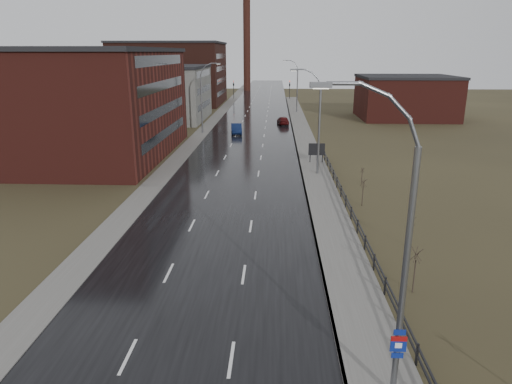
# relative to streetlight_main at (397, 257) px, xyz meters

# --- Properties ---
(road) EXTENTS (14.00, 300.00, 0.06)m
(road) POSITION_rel_streetlight_main_xyz_m (-8.47, 58.00, -6.03)
(road) COLOR black
(road) RESTS_ON ground
(sidewalk_right) EXTENTS (3.20, 180.00, 0.18)m
(sidewalk_right) POSITION_rel_streetlight_main_xyz_m (0.13, 33.00, -5.97)
(sidewalk_right) COLOR #595651
(sidewalk_right) RESTS_ON ground
(curb_right) EXTENTS (0.16, 180.00, 0.18)m
(curb_right) POSITION_rel_streetlight_main_xyz_m (-1.39, 33.00, -5.97)
(curb_right) COLOR slate
(curb_right) RESTS_ON ground
(sidewalk_left) EXTENTS (2.40, 260.00, 0.12)m
(sidewalk_left) POSITION_rel_streetlight_main_xyz_m (-16.67, 58.00, -6.00)
(sidewalk_left) COLOR #595651
(sidewalk_left) RESTS_ON ground
(warehouse_near) EXTENTS (22.44, 28.56, 13.50)m
(warehouse_near) POSITION_rel_streetlight_main_xyz_m (-29.46, 43.00, 0.70)
(warehouse_near) COLOR #471914
(warehouse_near) RESTS_ON ground
(warehouse_mid) EXTENTS (16.32, 20.40, 10.50)m
(warehouse_mid) POSITION_rel_streetlight_main_xyz_m (-26.46, 76.00, -0.80)
(warehouse_mid) COLOR slate
(warehouse_mid) RESTS_ON ground
(warehouse_far) EXTENTS (26.52, 24.48, 15.50)m
(warehouse_far) POSITION_rel_streetlight_main_xyz_m (-31.47, 106.00, 1.70)
(warehouse_far) COLOR #331611
(warehouse_far) RESTS_ON ground
(building_right) EXTENTS (18.36, 16.32, 8.50)m
(building_right) POSITION_rel_streetlight_main_xyz_m (21.83, 80.00, -1.80)
(building_right) COLOR #471914
(building_right) RESTS_ON ground
(smokestack) EXTENTS (2.70, 2.70, 30.70)m
(smokestack) POSITION_rel_streetlight_main_xyz_m (-14.47, 148.00, 9.44)
(smokestack) COLOR #331611
(smokestack) RESTS_ON ground
(streetlight_main) EXTENTS (3.91, 0.29, 12.11)m
(streetlight_main) POSITION_rel_streetlight_main_xyz_m (0.00, 0.00, 0.00)
(streetlight_main) COLOR slate
(streetlight_main) RESTS_ON ground
(streetlight_right_mid) EXTENTS (3.36, 0.28, 11.35)m
(streetlight_right_mid) POSITION_rel_streetlight_main_xyz_m (0.03, 34.00, -0.22)
(streetlight_right_mid) COLOR slate
(streetlight_right_mid) RESTS_ON ground
(streetlight_left) EXTENTS (3.36, 0.28, 11.35)m
(streetlight_left) POSITION_rel_streetlight_main_xyz_m (-16.17, 60.00, -0.22)
(streetlight_left) COLOR slate
(streetlight_left) RESTS_ON ground
(streetlight_right_far) EXTENTS (3.36, 0.28, 11.35)m
(streetlight_right_far) POSITION_rel_streetlight_main_xyz_m (0.03, 88.00, -0.22)
(streetlight_right_far) COLOR slate
(streetlight_right_far) RESTS_ON ground
(guardrail) EXTENTS (0.10, 53.05, 1.10)m
(guardrail) POSITION_rel_streetlight_main_xyz_m (1.83, 16.32, -5.35)
(guardrail) COLOR black
(guardrail) RESTS_ON ground
(shrub_c) EXTENTS (0.64, 0.67, 2.71)m
(shrub_c) POSITION_rel_streetlight_main_xyz_m (3.47, 8.35, -4.62)
(shrub_c) COLOR #382D23
(shrub_c) RESTS_ON ground
(shrub_d) EXTENTS (0.53, 0.56, 2.25)m
(shrub_d) POSITION_rel_streetlight_main_xyz_m (5.00, 14.64, -4.87)
(shrub_d) COLOR #382D23
(shrub_d) RESTS_ON ground
(shrub_e) EXTENTS (0.59, 0.62, 2.48)m
(shrub_e) POSITION_rel_streetlight_main_xyz_m (3.34, 23.50, -4.74)
(shrub_e) COLOR #382D23
(shrub_e) RESTS_ON ground
(shrub_f) EXTENTS (0.41, 0.43, 1.68)m
(shrub_f) POSITION_rel_streetlight_main_xyz_m (4.59, 30.71, -5.17)
(shrub_f) COLOR #382D23
(shrub_f) RESTS_ON ground
(billboard) EXTENTS (1.96, 0.17, 2.51)m
(billboard) POSITION_rel_streetlight_main_xyz_m (0.63, 39.26, -4.37)
(billboard) COLOR black
(billboard) RESTS_ON ground
(traffic_light_left) EXTENTS (0.58, 2.73, 5.30)m
(traffic_light_left) POSITION_rel_streetlight_main_xyz_m (-16.47, 118.00, -1.46)
(traffic_light_left) COLOR black
(traffic_light_left) RESTS_ON ground
(traffic_light_right) EXTENTS (0.58, 2.73, 5.30)m
(traffic_light_right) POSITION_rel_streetlight_main_xyz_m (-0.47, 118.00, -1.46)
(traffic_light_right) COLOR black
(traffic_light_right) RESTS_ON ground
(car_near) EXTENTS (2.23, 5.03, 1.61)m
(car_near) POSITION_rel_streetlight_main_xyz_m (-10.81, 59.98, -5.26)
(car_near) COLOR #0B173B
(car_near) RESTS_ON ground
(car_far) EXTENTS (2.42, 4.75, 1.55)m
(car_far) POSITION_rel_streetlight_main_xyz_m (-2.97, 70.09, -5.28)
(car_far) COLOR #430B0B
(car_far) RESTS_ON ground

